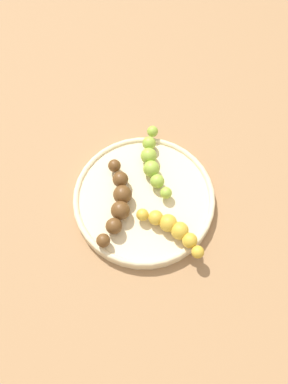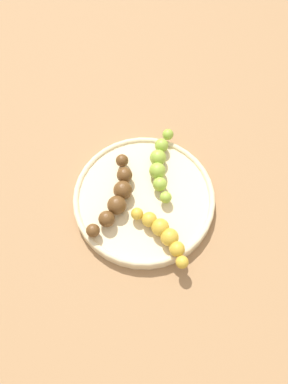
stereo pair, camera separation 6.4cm
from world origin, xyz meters
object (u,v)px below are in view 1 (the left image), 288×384
Objects in this scene: fruit_bowl at (144,199)px; banana_spotted at (173,229)px; banana_green at (153,162)px; banana_overripe at (118,202)px.

fruit_bowl is 0.08m from banana_spotted.
banana_spotted is 0.13m from banana_green.
fruit_bowl is 2.30× the size of banana_spotted.
banana_spotted and banana_green have the same top height.
fruit_bowl is 0.05m from banana_overripe.
banana_green is at bearing 50.17° from banana_spotted.
banana_overripe is 0.10m from banana_green.
banana_spotted is (0.07, 0.03, 0.02)m from fruit_bowl.
banana_overripe is 1.02× the size of banana_green.
fruit_bowl is 1.64× the size of banana_overripe.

